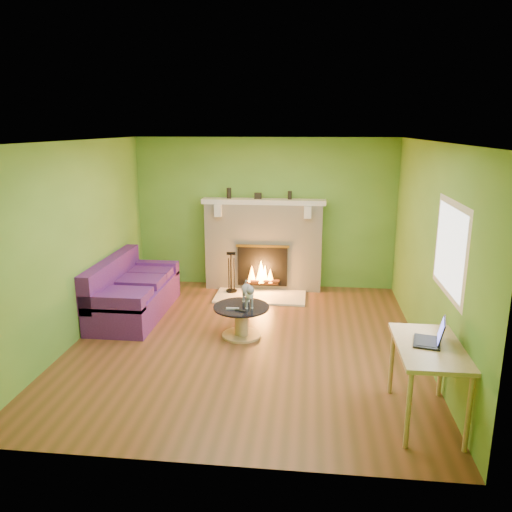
{
  "coord_description": "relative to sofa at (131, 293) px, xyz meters",
  "views": [
    {
      "loc": [
        0.8,
        -6.07,
        2.77
      ],
      "look_at": [
        0.08,
        0.4,
        1.08
      ],
      "focal_mm": 35.0,
      "sensor_mm": 36.0,
      "label": 1
    }
  ],
  "objects": [
    {
      "name": "floor",
      "position": [
        1.86,
        -0.82,
        -0.33
      ],
      "size": [
        5.0,
        5.0,
        0.0
      ],
      "primitive_type": "plane",
      "color": "brown",
      "rests_on": "ground"
    },
    {
      "name": "ceiling",
      "position": [
        1.86,
        -0.82,
        2.27
      ],
      "size": [
        5.0,
        5.0,
        0.0
      ],
      "primitive_type": "plane",
      "rotation": [
        3.14,
        0.0,
        0.0
      ],
      "color": "white",
      "rests_on": "wall_back"
    },
    {
      "name": "wall_back",
      "position": [
        1.86,
        1.68,
        0.97
      ],
      "size": [
        5.0,
        0.0,
        5.0
      ],
      "primitive_type": "plane",
      "rotation": [
        1.57,
        0.0,
        0.0
      ],
      "color": "#51852B",
      "rests_on": "floor"
    },
    {
      "name": "wall_front",
      "position": [
        1.86,
        -3.32,
        0.97
      ],
      "size": [
        5.0,
        0.0,
        5.0
      ],
      "primitive_type": "plane",
      "rotation": [
        -1.57,
        0.0,
        0.0
      ],
      "color": "#51852B",
      "rests_on": "floor"
    },
    {
      "name": "wall_left",
      "position": [
        -0.39,
        -0.82,
        0.97
      ],
      "size": [
        0.0,
        5.0,
        5.0
      ],
      "primitive_type": "plane",
      "rotation": [
        1.57,
        0.0,
        1.57
      ],
      "color": "#51852B",
      "rests_on": "floor"
    },
    {
      "name": "wall_right",
      "position": [
        4.11,
        -0.82,
        0.97
      ],
      "size": [
        0.0,
        5.0,
        5.0
      ],
      "primitive_type": "plane",
      "rotation": [
        1.57,
        0.0,
        -1.57
      ],
      "color": "#51852B",
      "rests_on": "floor"
    },
    {
      "name": "window_frame",
      "position": [
        4.1,
        -1.72,
        1.22
      ],
      "size": [
        0.0,
        1.2,
        1.2
      ],
      "primitive_type": "plane",
      "rotation": [
        1.57,
        0.0,
        -1.57
      ],
      "color": "silver",
      "rests_on": "wall_right"
    },
    {
      "name": "window_pane",
      "position": [
        4.09,
        -1.72,
        1.22
      ],
      "size": [
        0.0,
        1.06,
        1.06
      ],
      "primitive_type": "plane",
      "rotation": [
        1.57,
        0.0,
        -1.57
      ],
      "color": "white",
      "rests_on": "wall_right"
    },
    {
      "name": "fireplace",
      "position": [
        1.86,
        1.49,
        0.44
      ],
      "size": [
        2.1,
        0.46,
        1.58
      ],
      "color": "beige",
      "rests_on": "floor"
    },
    {
      "name": "hearth",
      "position": [
        1.86,
        0.98,
        -0.32
      ],
      "size": [
        1.5,
        0.75,
        0.03
      ],
      "primitive_type": "cube",
      "color": "beige",
      "rests_on": "floor"
    },
    {
      "name": "mantel",
      "position": [
        1.86,
        1.47,
        1.21
      ],
      "size": [
        2.1,
        0.28,
        0.08
      ],
      "primitive_type": "cube",
      "color": "beige",
      "rests_on": "fireplace"
    },
    {
      "name": "sofa",
      "position": [
        0.0,
        0.0,
        0.0
      ],
      "size": [
        0.88,
        1.92,
        0.86
      ],
      "color": "#48185D",
      "rests_on": "floor"
    },
    {
      "name": "coffee_table",
      "position": [
        1.77,
        -0.64,
        -0.09
      ],
      "size": [
        0.76,
        0.76,
        0.43
      ],
      "color": "tan",
      "rests_on": "floor"
    },
    {
      "name": "desk",
      "position": [
        3.81,
        -2.42,
        0.35
      ],
      "size": [
        0.61,
        1.06,
        0.78
      ],
      "color": "tan",
      "rests_on": "floor"
    },
    {
      "name": "cat",
      "position": [
        1.85,
        -0.59,
        0.27
      ],
      "size": [
        0.35,
        0.59,
        0.34
      ],
      "primitive_type": null,
      "rotation": [
        0.0,
        0.0,
        0.29
      ],
      "color": "slate",
      "rests_on": "coffee_table"
    },
    {
      "name": "remote_silver",
      "position": [
        1.67,
        -0.76,
        0.1
      ],
      "size": [
        0.17,
        0.06,
        0.02
      ],
      "primitive_type": "cube",
      "rotation": [
        0.0,
        0.0,
        0.08
      ],
      "color": "gray",
      "rests_on": "coffee_table"
    },
    {
      "name": "remote_black",
      "position": [
        1.79,
        -0.82,
        0.1
      ],
      "size": [
        0.16,
        0.1,
        0.02
      ],
      "primitive_type": "cube",
      "rotation": [
        0.0,
        0.0,
        -0.42
      ],
      "color": "black",
      "rests_on": "coffee_table"
    },
    {
      "name": "laptop",
      "position": [
        3.79,
        -2.37,
        0.57
      ],
      "size": [
        0.35,
        0.38,
        0.24
      ],
      "primitive_type": null,
      "rotation": [
        0.0,
        0.0,
        -0.23
      ],
      "color": "black",
      "rests_on": "desk"
    },
    {
      "name": "fire_tools",
      "position": [
        1.35,
        1.13,
        0.05
      ],
      "size": [
        0.19,
        0.19,
        0.7
      ],
      "primitive_type": null,
      "color": "black",
      "rests_on": "hearth"
    },
    {
      "name": "mantel_vase_left",
      "position": [
        1.26,
        1.5,
        1.34
      ],
      "size": [
        0.08,
        0.08,
        0.18
      ],
      "primitive_type": "cylinder",
      "color": "black",
      "rests_on": "mantel"
    },
    {
      "name": "mantel_vase_right",
      "position": [
        2.3,
        1.5,
        1.32
      ],
      "size": [
        0.07,
        0.07,
        0.14
      ],
      "primitive_type": "cylinder",
      "color": "black",
      "rests_on": "mantel"
    },
    {
      "name": "mantel_box",
      "position": [
        1.76,
        1.5,
        1.3
      ],
      "size": [
        0.12,
        0.08,
        0.1
      ],
      "primitive_type": "cube",
      "color": "black",
      "rests_on": "mantel"
    }
  ]
}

